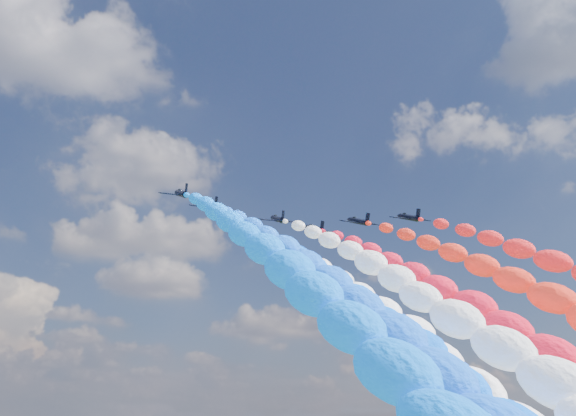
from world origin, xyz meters
name	(u,v)px	position (x,y,z in m)	size (l,w,h in m)	color
jet_0	(182,194)	(-27.56, -4.60, 102.61)	(9.64, 12.92, 2.85)	black
trail_0	(276,280)	(-27.56, -65.69, 73.09)	(7.12, 118.95, 62.55)	blue
jet_1	(211,206)	(-19.39, 2.21, 102.61)	(9.64, 12.92, 2.85)	black
trail_1	(315,292)	(-19.39, -58.87, 73.09)	(7.12, 118.95, 62.55)	blue
jet_2	(239,223)	(-9.26, 13.75, 102.61)	(9.64, 12.92, 2.85)	black
trail_2	(346,308)	(-9.26, -47.34, 73.09)	(7.12, 118.95, 62.55)	#085EFF
jet_3	(278,219)	(-1.32, 7.51, 102.61)	(9.64, 12.92, 2.85)	black
trail_3	(410,305)	(-1.32, -53.57, 73.09)	(7.12, 118.95, 62.55)	silver
jet_4	(262,235)	(0.04, 23.67, 102.61)	(9.64, 12.92, 2.85)	black
trail_4	(371,318)	(0.04, -37.41, 73.09)	(7.12, 118.95, 62.55)	white
jet_5	(315,229)	(10.47, 12.83, 102.61)	(9.64, 12.92, 2.85)	black
trail_5	(457,313)	(10.47, -48.25, 73.09)	(7.12, 118.95, 62.55)	red
jet_6	(359,221)	(17.85, 2.44, 102.61)	(9.64, 12.92, 2.85)	black
trail_6	(534,307)	(17.85, -58.64, 73.09)	(7.12, 118.95, 62.55)	red
jet_7	(409,217)	(27.65, -4.96, 102.61)	(9.64, 12.92, 2.85)	black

